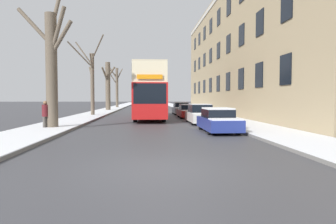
# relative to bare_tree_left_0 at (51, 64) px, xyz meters

# --- Properties ---
(ground_plane) EXTENTS (320.00, 320.00, 0.00)m
(ground_plane) POSITION_rel_bare_tree_left_0_xyz_m (5.98, -10.38, -3.88)
(ground_plane) COLOR #424247
(sidewalk_left) EXTENTS (3.19, 130.00, 0.16)m
(sidewalk_left) POSITION_rel_bare_tree_left_0_xyz_m (-0.25, 42.62, -3.80)
(sidewalk_left) COLOR slate
(sidewalk_left) RESTS_ON ground
(sidewalk_right) EXTENTS (3.19, 130.00, 0.16)m
(sidewalk_right) POSITION_rel_bare_tree_left_0_xyz_m (12.20, 42.62, -3.80)
(sidewalk_right) COLOR slate
(sidewalk_right) RESTS_ON ground
(terrace_facade_right) EXTENTS (9.10, 42.51, 13.99)m
(terrace_facade_right) POSITION_rel_bare_tree_left_0_xyz_m (18.29, 15.52, 3.12)
(terrace_facade_right) COLOR tan
(terrace_facade_right) RESTS_ON ground
(bare_tree_left_0) EXTENTS (3.73, 2.29, 8.43)m
(bare_tree_left_0) POSITION_rel_bare_tree_left_0_xyz_m (0.00, 0.00, 0.00)
(bare_tree_left_0) COLOR brown
(bare_tree_left_0) RESTS_ON ground
(bare_tree_left_1) EXTENTS (3.76, 3.81, 7.94)m
(bare_tree_left_1) POSITION_rel_bare_tree_left_0_xyz_m (-0.04, 13.06, -0.05)
(bare_tree_left_1) COLOR brown
(bare_tree_left_1) RESTS_ON ground
(bare_tree_left_2) EXTENTS (1.91, 2.87, 7.12)m
(bare_tree_left_2) POSITION_rel_bare_tree_left_0_xyz_m (-0.08, 26.25, -0.09)
(bare_tree_left_2) COLOR brown
(bare_tree_left_2) RESTS_ON ground
(bare_tree_left_3) EXTENTS (3.10, 2.81, 8.27)m
(bare_tree_left_3) POSITION_rel_bare_tree_left_0_xyz_m (-0.14, 39.57, 0.42)
(bare_tree_left_3) COLOR brown
(bare_tree_left_3) RESTS_ON ground
(double_decker_bus) EXTENTS (2.63, 11.73, 4.63)m
(double_decker_bus) POSITION_rel_bare_tree_left_0_xyz_m (5.84, 8.90, -1.27)
(double_decker_bus) COLOR red
(double_decker_bus) RESTS_ON ground
(parked_car_0) EXTENTS (1.71, 4.18, 1.33)m
(parked_car_0) POSITION_rel_bare_tree_left_0_xyz_m (9.56, -1.97, -3.26)
(parked_car_0) COLOR navy
(parked_car_0) RESTS_ON ground
(parked_car_1) EXTENTS (1.70, 4.48, 1.44)m
(parked_car_1) POSITION_rel_bare_tree_left_0_xyz_m (9.56, 3.68, -3.22)
(parked_car_1) COLOR silver
(parked_car_1) RESTS_ON ground
(parked_car_2) EXTENTS (1.79, 4.20, 1.30)m
(parked_car_2) POSITION_rel_bare_tree_left_0_xyz_m (9.56, 9.92, -3.27)
(parked_car_2) COLOR maroon
(parked_car_2) RESTS_ON ground
(parked_car_3) EXTENTS (1.77, 4.49, 1.43)m
(parked_car_3) POSITION_rel_bare_tree_left_0_xyz_m (9.56, 16.08, -3.22)
(parked_car_3) COLOR slate
(parked_car_3) RESTS_ON ground
(pedestrian_left_sidewalk) EXTENTS (0.37, 0.37, 1.71)m
(pedestrian_left_sidewalk) POSITION_rel_bare_tree_left_0_xyz_m (-0.33, -0.24, -2.94)
(pedestrian_left_sidewalk) COLOR #4C4742
(pedestrian_left_sidewalk) RESTS_ON ground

